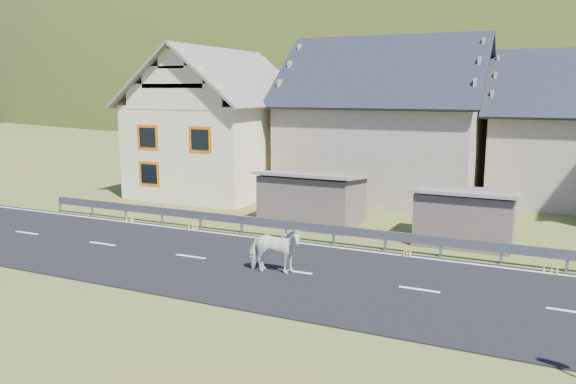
% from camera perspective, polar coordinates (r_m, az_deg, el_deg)
% --- Properties ---
extents(ground, '(160.00, 160.00, 0.00)m').
position_cam_1_polar(ground, '(18.29, 0.69, -8.21)').
color(ground, '#3F4E1E').
rests_on(ground, ground).
extents(road, '(60.00, 7.00, 0.04)m').
position_cam_1_polar(road, '(18.29, 0.69, -8.15)').
color(road, black).
rests_on(road, ground).
extents(lane_markings, '(60.00, 6.60, 0.01)m').
position_cam_1_polar(lane_markings, '(18.28, 0.69, -8.07)').
color(lane_markings, silver).
rests_on(lane_markings, road).
extents(guardrail, '(28.10, 0.09, 0.75)m').
position_cam_1_polar(guardrail, '(21.42, 4.67, -3.89)').
color(guardrail, '#93969B').
rests_on(guardrail, ground).
extents(shed_left, '(4.30, 3.30, 2.40)m').
position_cam_1_polar(shed_left, '(24.57, 2.53, -0.73)').
color(shed_left, brown).
rests_on(shed_left, ground).
extents(shed_right, '(3.80, 2.90, 2.20)m').
position_cam_1_polar(shed_right, '(22.54, 17.56, -2.49)').
color(shed_right, brown).
rests_on(shed_right, ground).
extents(house_cream, '(7.80, 9.80, 8.30)m').
position_cam_1_polar(house_cream, '(32.67, -6.98, 7.72)').
color(house_cream, beige).
rests_on(house_cream, ground).
extents(house_stone_a, '(10.80, 9.80, 8.90)m').
position_cam_1_polar(house_stone_a, '(31.91, 10.04, 8.07)').
color(house_stone_a, gray).
rests_on(house_stone_a, ground).
extents(mountain, '(440.00, 280.00, 260.00)m').
position_cam_1_polar(mountain, '(197.58, 23.64, 1.99)').
color(mountain, '#1F300C').
rests_on(mountain, ground).
extents(conifer_patch, '(76.00, 50.00, 28.00)m').
position_cam_1_polar(conifer_patch, '(140.31, -1.82, 10.44)').
color(conifer_patch, black).
rests_on(conifer_patch, ground).
extents(horse, '(1.10, 1.92, 1.53)m').
position_cam_1_polar(horse, '(17.93, -1.41, -5.90)').
color(horse, silver).
rests_on(horse, road).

